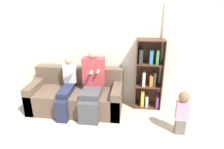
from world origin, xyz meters
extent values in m
plane|color=beige|center=(0.00, 0.00, 0.00)|extent=(14.00, 14.00, 0.00)
cube|color=silver|center=(0.00, 0.97, 1.27)|extent=(10.00, 0.06, 2.55)
cube|color=silver|center=(1.83, 0.92, 1.08)|extent=(0.76, 0.04, 2.15)
cube|color=brown|center=(-0.24, 0.38, 0.22)|extent=(1.88, 0.64, 0.44)
cube|color=brown|center=(-0.24, 0.80, 0.41)|extent=(1.88, 0.19, 0.83)
cube|color=brown|center=(-1.10, 0.38, 0.29)|extent=(0.18, 0.64, 0.58)
cube|color=brown|center=(0.61, 0.38, 0.29)|extent=(0.18, 0.64, 0.58)
cube|color=#47474C|center=(0.12, 0.00, 0.22)|extent=(0.37, 0.12, 0.44)
cube|color=#47474C|center=(0.12, 0.28, 0.49)|extent=(0.37, 0.43, 0.11)
cube|color=#B73D42|center=(0.12, 0.59, 0.83)|extent=(0.43, 0.19, 0.56)
sphere|color=beige|center=(0.12, 0.59, 1.20)|extent=(0.19, 0.19, 0.19)
cylinder|color=beige|center=(0.24, 0.44, 0.89)|extent=(0.05, 0.10, 0.05)
cube|color=white|center=(0.12, 0.39, 0.89)|extent=(0.05, 0.12, 0.02)
cube|color=#232842|center=(-0.39, 0.00, 0.22)|extent=(0.22, 0.12, 0.44)
cube|color=#232842|center=(-0.39, 0.31, 0.49)|extent=(0.22, 0.51, 0.11)
cube|color=white|center=(-0.39, 0.63, 0.75)|extent=(0.26, 0.12, 0.40)
sphere|color=tan|center=(-0.39, 0.63, 1.03)|extent=(0.16, 0.16, 0.16)
cylinder|color=tan|center=(-0.32, 0.52, 0.79)|extent=(0.05, 0.10, 0.05)
cube|color=white|center=(-0.39, 0.47, 0.79)|extent=(0.05, 0.12, 0.02)
cube|color=#70665B|center=(1.75, -0.08, 0.14)|extent=(0.17, 0.13, 0.28)
cube|color=#E599BC|center=(1.75, -0.08, 0.45)|extent=(0.21, 0.13, 0.34)
sphere|color=#8C664C|center=(1.75, -0.08, 0.71)|extent=(0.18, 0.18, 0.18)
cube|color=#4C2D1E|center=(0.96, 0.77, 0.73)|extent=(0.02, 0.32, 1.46)
cube|color=#4C2D1E|center=(1.49, 0.77, 0.73)|extent=(0.02, 0.32, 1.46)
cube|color=#4C2D1E|center=(1.23, 0.92, 0.73)|extent=(0.55, 0.02, 1.46)
cube|color=#4C2D1E|center=(1.23, 0.77, 0.01)|extent=(0.51, 0.28, 0.02)
cube|color=#4C2D1E|center=(1.23, 0.77, 0.49)|extent=(0.51, 0.28, 0.02)
cube|color=#4C2D1E|center=(1.23, 0.77, 0.97)|extent=(0.51, 0.28, 0.02)
cube|color=#4C2D1E|center=(1.23, 0.77, 1.45)|extent=(0.51, 0.28, 0.02)
cube|color=#934CA3|center=(1.44, 0.77, 0.15)|extent=(0.04, 0.24, 0.26)
cube|color=orange|center=(1.28, 0.77, 0.61)|extent=(0.06, 0.17, 0.23)
cube|color=beige|center=(1.13, 0.77, 0.65)|extent=(0.06, 0.20, 0.30)
cube|color=beige|center=(1.22, 0.77, 0.12)|extent=(0.06, 0.19, 0.21)
cube|color=#429956|center=(1.36, 0.77, 1.12)|extent=(0.05, 0.16, 0.28)
cube|color=teal|center=(1.25, 0.77, 1.12)|extent=(0.07, 0.19, 0.27)
cube|color=gold|center=(1.13, 0.77, 0.20)|extent=(0.07, 0.16, 0.37)
cube|color=#333338|center=(1.34, 0.77, 0.65)|extent=(0.05, 0.18, 0.30)
cube|color=#333338|center=(1.04, 0.77, 1.12)|extent=(0.07, 0.21, 0.28)
camera|label=1|loc=(0.92, -3.08, 2.25)|focal=32.00mm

